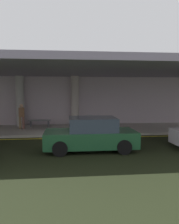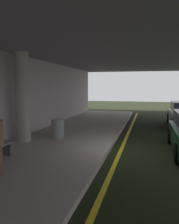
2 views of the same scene
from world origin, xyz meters
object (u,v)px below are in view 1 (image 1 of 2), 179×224
(trash_bin_steel, at_px, (89,121))
(support_column_right_mid, at_px, (75,101))
(car_dark_green, at_px, (91,135))
(bench_metal, at_px, (40,122))
(suitcase_upright_primary, at_px, (98,122))
(person_waiting_for_ride, at_px, (22,115))
(support_column_center, at_px, (20,101))

(trash_bin_steel, bearing_deg, support_column_right_mid, 129.58)
(car_dark_green, height_order, bench_metal, car_dark_green)
(car_dark_green, distance_m, suitcase_upright_primary, 6.11)
(support_column_right_mid, relative_size, car_dark_green, 0.89)
(car_dark_green, relative_size, bench_metal, 2.56)
(person_waiting_for_ride, height_order, suitcase_upright_primary, person_waiting_for_ride)
(support_column_center, bearing_deg, person_waiting_for_ride, -75.84)
(bench_metal, bearing_deg, suitcase_upright_primary, -5.14)
(support_column_center, distance_m, suitcase_upright_primary, 5.90)
(support_column_center, relative_size, suitcase_upright_primary, 4.06)
(person_waiting_for_ride, xyz_separation_m, bench_metal, (1.09, 0.88, -0.61))
(suitcase_upright_primary, relative_size, bench_metal, 0.56)
(support_column_right_mid, relative_size, trash_bin_steel, 4.29)
(person_waiting_for_ride, distance_m, trash_bin_steel, 4.64)
(support_column_center, bearing_deg, bench_metal, -17.39)
(person_waiting_for_ride, distance_m, bench_metal, 1.53)
(car_dark_green, bearing_deg, support_column_center, 119.43)
(support_column_center, height_order, trash_bin_steel, support_column_center)
(support_column_right_mid, bearing_deg, car_dark_green, -86.34)
(support_column_center, bearing_deg, support_column_right_mid, 0.00)
(car_dark_green, distance_m, bench_metal, 7.04)
(support_column_center, relative_size, trash_bin_steel, 4.29)
(suitcase_upright_primary, xyz_separation_m, bench_metal, (-4.22, 0.38, 0.04))
(person_waiting_for_ride, xyz_separation_m, suitcase_upright_primary, (5.31, 0.50, -0.65))
(car_dark_green, distance_m, trash_bin_steel, 5.69)
(support_column_right_mid, bearing_deg, support_column_center, 180.00)
(car_dark_green, height_order, trash_bin_steel, car_dark_green)
(support_column_center, bearing_deg, suitcase_upright_primary, -8.33)
(car_dark_green, height_order, person_waiting_for_ride, person_waiting_for_ride)
(support_column_right_mid, bearing_deg, bench_metal, -170.17)
(person_waiting_for_ride, bearing_deg, car_dark_green, 120.65)
(car_dark_green, relative_size, trash_bin_steel, 4.82)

